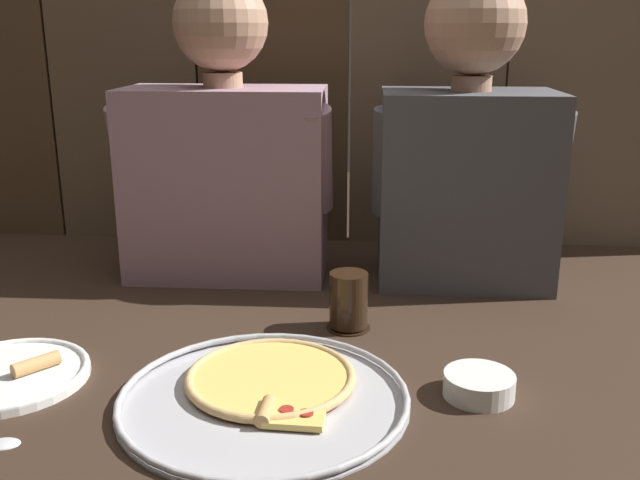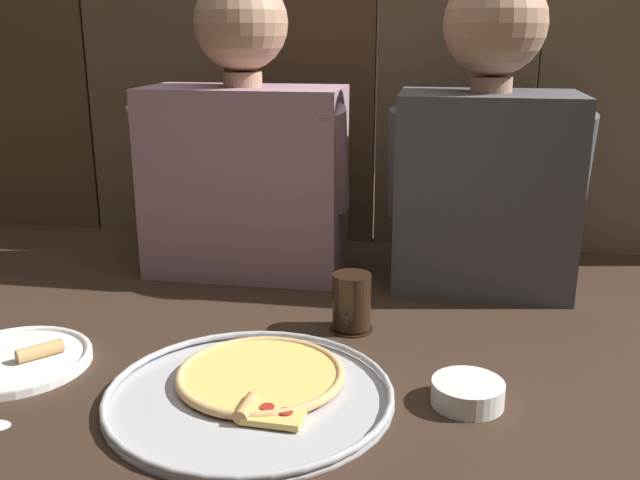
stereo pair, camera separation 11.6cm
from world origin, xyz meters
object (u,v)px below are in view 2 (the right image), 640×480
object	(u,v)px
diner_left	(244,142)
diner_right	(487,144)
dinner_plate	(14,360)
pizza_tray	(254,387)
dipping_bowl	(468,391)
drinking_glass	(352,303)

from	to	relation	value
diner_left	diner_right	xyz separation A→B (m)	(0.50, 0.00, 0.01)
dinner_plate	diner_left	xyz separation A→B (m)	(0.24, 0.52, 0.28)
pizza_tray	dinner_plate	xyz separation A→B (m)	(-0.40, 0.02, -0.00)
pizza_tray	dipping_bowl	bearing A→B (deg)	4.23
dinner_plate	diner_left	bearing A→B (deg)	65.14
pizza_tray	drinking_glass	distance (m)	0.28
drinking_glass	diner_right	xyz separation A→B (m)	(0.23, 0.29, 0.24)
pizza_tray	dinner_plate	size ratio (longest dim) A/B	1.74
drinking_glass	dipping_bowl	distance (m)	0.30
diner_right	drinking_glass	bearing A→B (deg)	-128.92
dinner_plate	diner_right	bearing A→B (deg)	34.98
diner_left	dinner_plate	bearing A→B (deg)	-114.86
dinner_plate	drinking_glass	world-z (taller)	drinking_glass
pizza_tray	diner_right	size ratio (longest dim) A/B	0.66
dipping_bowl	diner_left	size ratio (longest dim) A/B	0.16
diner_left	diner_right	world-z (taller)	diner_right
drinking_glass	diner_right	world-z (taller)	diner_right
dipping_bowl	dinner_plate	bearing A→B (deg)	-179.90
pizza_tray	dinner_plate	distance (m)	0.40
pizza_tray	drinking_glass	xyz separation A→B (m)	(0.11, 0.25, 0.04)
dinner_plate	pizza_tray	bearing A→B (deg)	-3.09
dinner_plate	diner_right	world-z (taller)	diner_right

